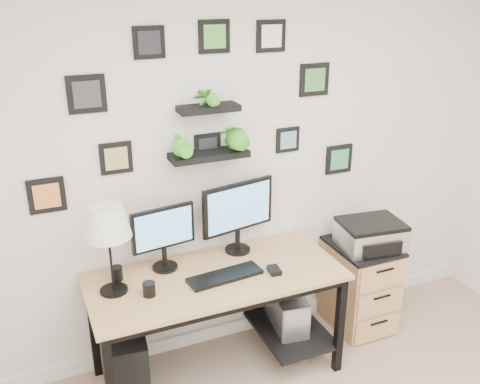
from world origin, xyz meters
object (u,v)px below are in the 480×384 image
file_cabinet (360,285)px  printer (371,234)px  pc_tower_black (130,361)px  mug (149,289)px  table_lamp (107,224)px  pc_tower_grey (286,319)px  monitor_right (238,212)px  desk (220,288)px  monitor_left (163,234)px

file_cabinet → printer: printer is taller
pc_tower_black → mug: bearing=-34.1°
mug → table_lamp: bearing=144.9°
table_lamp → pc_tower_black: 0.96m
pc_tower_black → pc_tower_grey: bearing=7.6°
monitor_right → table_lamp: 0.91m
printer → table_lamp: bearing=179.7°
desk → table_lamp: (-0.66, 0.03, 0.56)m
monitor_left → table_lamp: table_lamp is taller
monitor_left → pc_tower_grey: bearing=-9.3°
monitor_right → printer: bearing=-10.6°
monitor_right → pc_tower_black: monitor_right is taller
table_lamp → printer: table_lamp is taller
table_lamp → pc_tower_grey: (1.17, 0.00, -0.97)m
table_lamp → pc_tower_grey: bearing=0.2°
monitor_left → table_lamp: bearing=-158.8°
monitor_right → file_cabinet: size_ratio=0.79×
pc_tower_black → file_cabinet: (1.76, 0.04, 0.10)m
mug → file_cabinet: (1.63, 0.16, -0.46)m
file_cabinet → printer: (0.03, -0.04, 0.44)m
pc_tower_grey → printer: bearing=-1.2°
desk → printer: 1.19m
mug → printer: printer is taller
file_cabinet → monitor_left: bearing=175.6°
desk → monitor_right: size_ratio=3.01×
monitor_left → mug: monitor_left is taller
pc_tower_grey → file_cabinet: file_cabinet is taller
pc_tower_black → file_cabinet: file_cabinet is taller
pc_tower_black → printer: 1.87m
desk → pc_tower_black: 0.73m
mug → monitor_left: bearing=57.1°
pc_tower_grey → pc_tower_black: bearing=-179.1°
file_cabinet → printer: bearing=-53.7°
monitor_left → file_cabinet: 1.60m
monitor_right → table_lamp: (-0.88, -0.17, 0.14)m
printer → file_cabinet: bearing=126.3°
table_lamp → pc_tower_black: size_ratio=1.18×
monitor_left → mug: size_ratio=5.01×
mug → file_cabinet: size_ratio=0.13×
desk → mug: size_ratio=18.83×
desk → monitor_left: 0.51m
monitor_left → printer: bearing=-5.7°
monitor_left → printer: 1.51m
table_lamp → printer: bearing=-0.3°
pc_tower_grey → desk: bearing=-176.1°
desk → table_lamp: 0.87m
pc_tower_grey → file_cabinet: size_ratio=0.72×
monitor_left → pc_tower_grey: 1.13m
monitor_right → printer: monitor_right is taller
desk → file_cabinet: 1.19m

